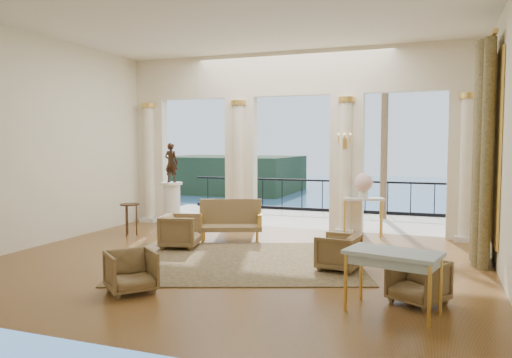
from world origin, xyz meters
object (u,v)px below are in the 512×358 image
at_px(game_table, 393,257).
at_px(pedestal, 172,204).
at_px(statue, 171,163).
at_px(settee, 230,221).
at_px(side_table, 130,208).
at_px(armchair_d, 180,230).
at_px(console_table, 363,204).
at_px(armchair_c, 338,250).
at_px(armchair_a, 131,270).
at_px(armchair_b, 418,280).

relative_size(game_table, pedestal, 1.12).
bearing_deg(game_table, statue, 153.59).
bearing_deg(settee, side_table, 163.79).
bearing_deg(armchair_d, console_table, -65.57).
distance_m(settee, side_table, 2.52).
bearing_deg(game_table, pedestal, 153.59).
bearing_deg(statue, console_table, -174.47).
relative_size(armchair_c, armchair_d, 0.88).
bearing_deg(armchair_d, statue, 18.62).
xyz_separation_m(armchair_c, game_table, (1.08, -1.92, 0.38)).
bearing_deg(pedestal, settee, -32.18).
height_order(pedestal, console_table, pedestal).
distance_m(armchair_d, pedestal, 3.07).
height_order(game_table, statue, statue).
height_order(armchair_c, pedestal, pedestal).
height_order(statue, console_table, statue).
distance_m(armchair_a, armchair_b, 4.10).
height_order(armchair_c, game_table, game_table).
xyz_separation_m(armchair_a, settee, (-0.17, 4.12, 0.12)).
bearing_deg(game_table, settee, 149.68).
bearing_deg(statue, armchair_c, 151.14).
bearing_deg(console_table, armchair_b, -91.14).
bearing_deg(armchair_d, armchair_a, -178.94).
relative_size(armchair_c, pedestal, 0.60).
xyz_separation_m(armchair_b, game_table, (-0.30, -0.49, 0.39)).
bearing_deg(console_table, pedestal, 164.48).
height_order(game_table, pedestal, pedestal).
height_order(armchair_b, side_table, side_table).
height_order(armchair_d, settee, settee).
bearing_deg(side_table, game_table, -28.40).
height_order(armchair_d, side_table, armchair_d).
distance_m(armchair_b, game_table, 0.69).
distance_m(armchair_a, settee, 4.12).
distance_m(pedestal, side_table, 1.74).
xyz_separation_m(armchair_d, statue, (-1.68, 2.57, 1.29)).
bearing_deg(side_table, armchair_b, -23.92).
xyz_separation_m(settee, game_table, (3.87, -3.69, 0.27)).
relative_size(armchair_c, game_table, 0.53).
relative_size(armchair_b, armchair_d, 0.87).
bearing_deg(game_table, console_table, 115.37).
height_order(game_table, side_table, game_table).
bearing_deg(armchair_a, armchair_c, -7.84).
xyz_separation_m(armchair_b, console_table, (-1.45, 4.88, 0.41)).
distance_m(console_table, side_table, 5.56).
bearing_deg(pedestal, armchair_c, -32.26).
relative_size(settee, console_table, 1.49).
xyz_separation_m(game_table, pedestal, (-6.23, 5.17, -0.17)).
bearing_deg(pedestal, side_table, -94.69).
bearing_deg(armchair_c, console_table, -172.44).
distance_m(statue, console_table, 5.17).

